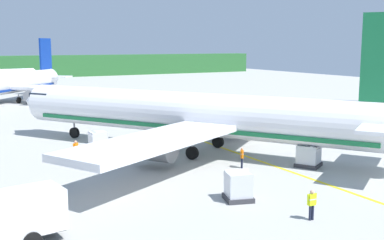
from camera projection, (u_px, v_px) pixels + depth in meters
The scene contains 10 objects.
airliner_foreground at pixel (197, 115), 42.62m from camera, with size 31.18×36.62×11.90m.
airliner_mid_apron at pixel (2, 85), 78.25m from camera, with size 27.67×30.45×10.77m.
service_truck_baggage at pixel (5, 217), 22.70m from camera, with size 5.73×3.00×2.62m.
cargo_container_near at pixel (98, 143), 42.33m from camera, with size 1.62×1.62×2.11m.
cargo_container_mid at pixel (238, 186), 29.71m from camera, with size 2.06×2.06×1.90m.
cargo_container_far at pixel (309, 156), 37.93m from camera, with size 2.44×2.44×1.87m.
crew_marshaller at pixel (242, 156), 37.46m from camera, with size 0.42×0.56×1.65m.
crew_loader_left at pixel (312, 202), 26.30m from camera, with size 0.63×0.26×1.73m.
crew_loader_right at pixel (76, 149), 39.81m from camera, with size 0.51×0.46×1.72m.
apron_guide_line at pixel (253, 159), 40.66m from camera, with size 0.30×60.00×0.01m, color yellow.
Camera 1 is at (7.14, -15.89, 9.60)m, focal length 44.83 mm.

